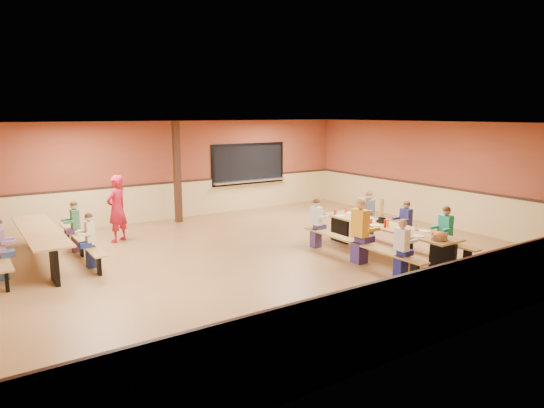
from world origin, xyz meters
TOP-DOWN VIEW (x-y plane):
  - ground at (0.00, 0.00)m, footprint 12.00×12.00m
  - room_envelope at (0.00, 0.00)m, footprint 12.04×10.04m
  - kitchen_pass_through at (2.60, 4.96)m, footprint 2.78×0.28m
  - structural_post at (-0.20, 4.40)m, footprint 0.18×0.18m
  - cafeteria_table_main at (2.30, -1.58)m, footprint 1.91×3.70m
  - cafeteria_table_second at (-4.30, 2.25)m, footprint 1.91×3.70m
  - seated_child_white_left at (1.47, -2.78)m, footprint 0.35×0.29m
  - seated_adult_yellow at (1.47, -1.61)m, footprint 0.47×0.39m
  - seated_child_grey_left at (1.47, -0.10)m, footprint 0.36×0.29m
  - seated_child_teal_right at (3.12, -2.54)m, footprint 0.37×0.30m
  - seated_child_navy_right at (3.12, -1.44)m, footprint 0.35×0.29m
  - seated_child_char_right at (3.12, -0.19)m, footprint 0.38×0.31m
  - seated_child_purple_sec at (-5.12, 1.48)m, footprint 0.36×0.30m
  - seated_child_green_sec at (-3.47, 2.73)m, footprint 0.36×0.29m
  - seated_child_tan_sec at (-3.47, 1.32)m, footprint 0.34×0.28m
  - standing_woman at (-2.37, 3.14)m, footprint 0.74×0.68m
  - punch_pitcher at (2.35, -0.62)m, footprint 0.16×0.16m
  - chip_bowl at (2.21, -3.10)m, footprint 0.32×0.32m
  - napkin_dispenser at (2.37, -1.39)m, footprint 0.10×0.14m
  - condiment_mustard at (2.20, -1.72)m, footprint 0.06×0.06m
  - condiment_ketchup at (2.10, -1.74)m, footprint 0.06×0.06m
  - table_paddle at (2.39, -1.35)m, footprint 0.16×0.16m
  - place_settings at (2.30, -1.58)m, footprint 0.65×3.30m

SIDE VIEW (x-z plane):
  - ground at x=0.00m, z-range 0.00..0.00m
  - cafeteria_table_main at x=2.30m, z-range 0.16..0.90m
  - cafeteria_table_second at x=-4.30m, z-range 0.16..0.90m
  - seated_child_tan_sec at x=-3.47m, z-range 0.00..1.16m
  - seated_child_navy_right at x=3.12m, z-range 0.00..1.17m
  - seated_child_white_left at x=1.47m, z-range 0.00..1.17m
  - seated_child_grey_left at x=1.47m, z-range 0.00..1.18m
  - seated_child_green_sec at x=-3.47m, z-range 0.00..1.19m
  - seated_child_purple_sec at x=-5.12m, z-range 0.00..1.20m
  - seated_child_teal_right at x=3.12m, z-range 0.00..1.22m
  - seated_child_char_right at x=3.12m, z-range 0.00..1.22m
  - room_envelope at x=0.00m, z-range -0.82..2.20m
  - seated_adult_yellow at x=1.47m, z-range 0.00..1.42m
  - place_settings at x=2.30m, z-range 0.74..0.85m
  - napkin_dispenser at x=2.37m, z-range 0.74..0.87m
  - chip_bowl at x=2.21m, z-range 0.74..0.89m
  - condiment_mustard at x=2.20m, z-range 0.74..0.91m
  - condiment_ketchup at x=2.10m, z-range 0.74..0.91m
  - punch_pitcher at x=2.35m, z-range 0.74..0.96m
  - standing_woman at x=-2.37m, z-range 0.00..1.71m
  - table_paddle at x=2.39m, z-range 0.60..1.16m
  - kitchen_pass_through at x=2.60m, z-range 0.80..2.18m
  - structural_post at x=-0.20m, z-range 0.00..3.00m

